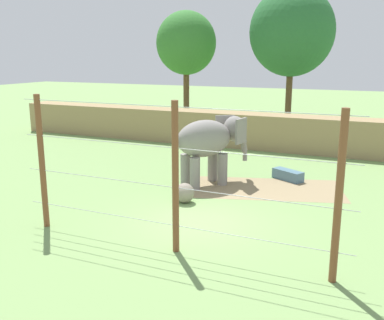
% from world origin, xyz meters
% --- Properties ---
extents(ground_plane, '(120.00, 120.00, 0.00)m').
position_xyz_m(ground_plane, '(0.00, 0.00, 0.00)').
color(ground_plane, '#759956').
extents(dirt_patch, '(6.87, 4.80, 0.01)m').
position_xyz_m(dirt_patch, '(0.90, 4.44, 0.00)').
color(dirt_patch, '#937F5B').
rests_on(dirt_patch, ground).
extents(embankment_wall, '(36.00, 1.80, 1.99)m').
position_xyz_m(embankment_wall, '(0.00, 12.30, 1.00)').
color(embankment_wall, '#997F56').
rests_on(embankment_wall, ground).
extents(elephant, '(2.82, 3.35, 2.79)m').
position_xyz_m(elephant, '(-1.38, 4.19, 1.85)').
color(elephant, gray).
rests_on(elephant, ground).
extents(enrichment_ball, '(0.73, 0.73, 0.73)m').
position_xyz_m(enrichment_ball, '(-1.33, 1.54, 0.37)').
color(enrichment_ball, gray).
rests_on(enrichment_ball, ground).
extents(cable_fence, '(9.75, 0.18, 4.18)m').
position_xyz_m(cable_fence, '(0.06, -2.32, 2.10)').
color(cable_fence, brown).
rests_on(cable_fence, ground).
extents(feed_trough, '(1.47, 1.11, 0.44)m').
position_xyz_m(feed_trough, '(1.52, 6.11, 0.22)').
color(feed_trough, slate).
rests_on(feed_trough, ground).
extents(tree_far_left, '(5.79, 5.79, 9.91)m').
position_xyz_m(tree_far_left, '(-1.25, 18.99, 6.85)').
color(tree_far_left, brown).
rests_on(tree_far_left, ground).
extents(tree_left_of_centre, '(4.42, 4.42, 8.50)m').
position_xyz_m(tree_left_of_centre, '(-8.82, 18.11, 6.14)').
color(tree_left_of_centre, brown).
rests_on(tree_left_of_centre, ground).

